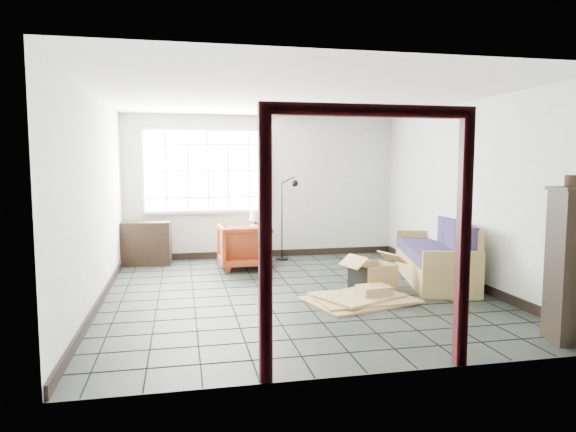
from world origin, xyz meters
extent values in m
plane|color=black|center=(0.00, 0.00, 0.00)|extent=(5.50, 5.50, 0.00)
cube|color=#AFB6AE|center=(0.00, 2.75, 1.30)|extent=(5.00, 0.02, 2.60)
cube|color=#AFB6AE|center=(0.00, -2.75, 1.30)|extent=(5.00, 0.02, 2.60)
cube|color=#AFB6AE|center=(-2.50, 0.00, 1.30)|extent=(0.02, 5.50, 2.60)
cube|color=#AFB6AE|center=(2.50, 0.00, 1.30)|extent=(0.02, 5.50, 2.60)
cube|color=white|center=(0.00, 0.00, 2.60)|extent=(5.00, 5.50, 0.02)
cube|color=black|center=(0.00, 2.73, 0.06)|extent=(4.95, 0.03, 0.12)
cube|color=black|center=(-2.48, 0.00, 0.06)|extent=(0.03, 5.45, 0.12)
cube|color=black|center=(2.48, 0.00, 0.06)|extent=(0.03, 5.45, 0.12)
cube|color=silver|center=(-1.00, 2.71, 1.60)|extent=(2.32, 0.06, 1.52)
cube|color=white|center=(-1.00, 2.67, 1.60)|extent=(2.20, 0.02, 1.40)
cube|color=#3A0D12|center=(-0.85, -2.70, 1.05)|extent=(0.10, 0.08, 2.10)
cube|color=#3A0D12|center=(0.85, -2.70, 1.05)|extent=(0.10, 0.08, 2.10)
cube|color=#3A0D12|center=(0.00, -2.70, 2.15)|extent=(1.80, 0.08, 0.10)
cube|color=olive|center=(2.15, 0.24, 0.18)|extent=(1.24, 2.08, 0.35)
cube|color=olive|center=(1.90, -0.73, 0.31)|extent=(0.77, 0.25, 0.62)
cube|color=olive|center=(2.40, 1.21, 0.31)|extent=(0.77, 0.25, 0.62)
cube|color=olive|center=(2.49, 0.16, 0.54)|extent=(0.56, 1.90, 0.68)
cube|color=#1A193E|center=(1.97, -0.37, 0.43)|extent=(0.83, 0.78, 0.16)
cube|color=#1A193E|center=(2.24, -0.44, 0.66)|extent=(0.29, 0.64, 0.51)
cube|color=#1A193E|center=(2.13, 0.25, 0.43)|extent=(0.83, 0.78, 0.16)
cube|color=#1A193E|center=(2.40, 0.18, 0.66)|extent=(0.29, 0.64, 0.51)
cube|color=#1A193E|center=(2.29, 0.87, 0.43)|extent=(0.83, 0.78, 0.16)
cube|color=#1A193E|center=(2.56, 0.80, 0.66)|extent=(0.29, 0.64, 0.51)
imported|color=maroon|center=(-0.49, 1.79, 0.41)|extent=(0.81, 0.77, 0.81)
cube|color=black|center=(-0.18, 2.27, 0.52)|extent=(0.64, 0.64, 0.06)
cube|color=black|center=(-0.44, 2.15, 0.25)|extent=(0.06, 0.06, 0.50)
cube|color=black|center=(-0.06, 2.02, 0.25)|extent=(0.06, 0.06, 0.50)
cube|color=black|center=(-0.31, 2.53, 0.25)|extent=(0.06, 0.06, 0.50)
cube|color=black|center=(0.07, 2.39, 0.25)|extent=(0.06, 0.06, 0.50)
cylinder|color=black|center=(-0.20, 2.34, 0.62)|extent=(0.10, 0.10, 0.13)
cylinder|color=black|center=(-0.20, 2.34, 0.72)|extent=(0.03, 0.03, 0.09)
cone|color=beige|center=(-0.20, 2.34, 0.82)|extent=(0.27, 0.27, 0.18)
cube|color=silver|center=(-0.12, 2.31, 0.61)|extent=(0.38, 0.35, 0.11)
cylinder|color=black|center=(-0.26, 2.24, 0.61)|extent=(0.05, 0.07, 0.07)
cylinder|color=black|center=(0.29, 2.40, 0.01)|extent=(0.25, 0.25, 0.03)
cylinder|color=black|center=(0.29, 2.40, 0.71)|extent=(0.02, 0.02, 1.39)
cylinder|color=black|center=(0.40, 2.37, 1.44)|extent=(0.24, 0.04, 0.12)
sphere|color=black|center=(0.51, 2.33, 1.38)|extent=(0.14, 0.14, 0.12)
cube|color=black|center=(-2.15, 2.40, 0.37)|extent=(0.98, 0.45, 0.74)
cube|color=black|center=(-2.15, 2.40, 0.38)|extent=(0.91, 0.39, 0.03)
cube|color=black|center=(2.15, -2.40, 0.75)|extent=(0.35, 0.42, 1.49)
cube|color=black|center=(2.15, -2.40, 1.49)|extent=(0.39, 0.47, 0.04)
cylinder|color=black|center=(2.17, -2.38, 1.57)|extent=(0.19, 0.19, 0.11)
cube|color=olive|center=(1.09, -0.04, 0.01)|extent=(0.63, 0.57, 0.02)
cube|color=black|center=(0.84, -0.12, 0.18)|extent=(0.15, 0.41, 0.36)
cube|color=olive|center=(1.34, 0.05, 0.18)|extent=(0.15, 0.41, 0.36)
cube|color=olive|center=(1.15, -0.24, 0.18)|extent=(0.51, 0.19, 0.36)
cube|color=olive|center=(1.02, 0.16, 0.18)|extent=(0.51, 0.19, 0.36)
cube|color=olive|center=(0.77, -0.14, 0.42)|extent=(0.32, 0.46, 0.15)
cube|color=olive|center=(1.41, 0.07, 0.42)|extent=(0.32, 0.46, 0.15)
cube|color=olive|center=(0.71, -0.58, 0.01)|extent=(1.52, 1.26, 0.03)
cube|color=olive|center=(0.71, -0.58, 0.04)|extent=(1.22, 0.95, 0.03)
cube|color=olive|center=(0.71, -0.58, 0.07)|extent=(1.20, 1.06, 0.03)
cube|color=olive|center=(0.88, -0.60, 0.14)|extent=(0.42, 0.35, 0.11)
camera|label=1|loc=(-1.48, -6.60, 1.73)|focal=32.00mm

